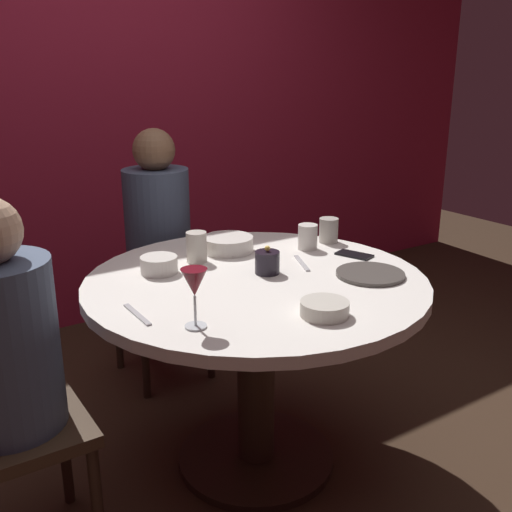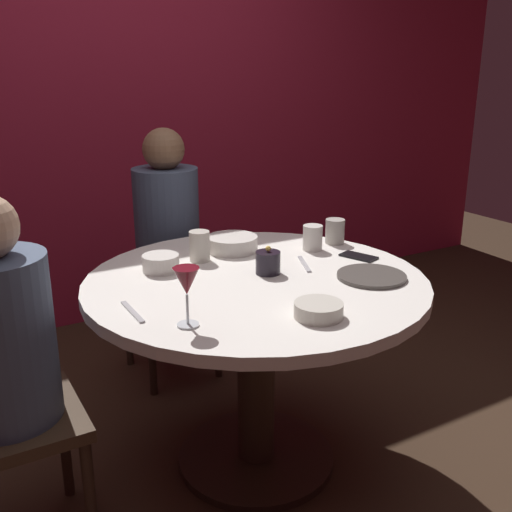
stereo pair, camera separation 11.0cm
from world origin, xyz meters
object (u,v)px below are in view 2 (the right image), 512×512
dining_table (256,324)px  bowl_small_white (161,263)px  candle_holder (268,262)px  bowl_serving_large (232,244)px  seated_diner_left (1,344)px  bowl_salad_center (319,310)px  cup_by_right_diner (313,238)px  wine_glass (187,284)px  seated_diner_back (167,229)px  cup_by_left_diner (335,231)px  dinner_plate (371,276)px  cell_phone (359,256)px  cup_near_candle (200,246)px

dining_table → bowl_small_white: 0.41m
candle_holder → bowl_serving_large: candle_holder is taller
seated_diner_left → bowl_salad_center: 0.92m
seated_diner_left → cup_by_right_diner: bearing=8.1°
candle_holder → wine_glass: (-0.43, -0.27, 0.09)m
dining_table → seated_diner_back: size_ratio=1.00×
dining_table → bowl_salad_center: 0.44m
bowl_small_white → candle_holder: bearing=-34.0°
seated_diner_left → cup_by_left_diner: 1.37m
seated_diner_back → cup_by_left_diner: 0.81m
seated_diner_back → dinner_plate: size_ratio=4.97×
bowl_small_white → dinner_plate: bearing=-35.8°
bowl_serving_large → cup_by_right_diner: cup_by_right_diner is taller
bowl_small_white → cup_by_left_diner: (0.76, -0.03, 0.02)m
bowl_salad_center → bowl_serving_large: bearing=82.9°
bowl_small_white → cup_by_right_diner: (0.63, -0.06, 0.02)m
seated_diner_left → cup_by_left_diner: seated_diner_left is taller
dining_table → bowl_small_white: (-0.26, 0.24, 0.21)m
bowl_serving_large → bowl_salad_center: 0.72m
seated_diner_back → cup_by_right_diner: size_ratio=11.86×
dining_table → seated_diner_back: bearing=90.0°
seated_diner_back → bowl_salad_center: 1.22m
bowl_salad_center → bowl_small_white: bearing=111.9°
cell_phone → cup_near_candle: cup_near_candle is taller
bowl_serving_large → cup_by_left_diner: cup_by_left_diner is taller
dinner_plate → cell_phone: size_ratio=1.74×
seated_diner_back → dinner_plate: (0.35, -1.04, 0.02)m
dining_table → seated_diner_left: 0.86m
dining_table → cup_near_candle: cup_near_candle is taller
candle_holder → bowl_salad_center: candle_holder is taller
candle_holder → bowl_small_white: candle_holder is taller
seated_diner_left → bowl_salad_center: seated_diner_left is taller
dinner_plate → bowl_serving_large: 0.60m
candle_holder → wine_glass: 0.52m
candle_holder → bowl_serving_large: size_ratio=0.51×
bowl_serving_large → cup_near_candle: (-0.17, -0.05, 0.03)m
dining_table → bowl_serving_large: 0.39m
dining_table → seated_diner_left: (-0.85, 0.00, 0.13)m
bowl_salad_center → cup_near_candle: size_ratio=1.26×
bowl_serving_large → cup_by_right_diner: bearing=-27.7°
seated_diner_left → candle_holder: 0.91m
seated_diner_left → bowl_serving_large: size_ratio=5.62×
candle_holder → bowl_small_white: bearing=146.0°
candle_holder → bowl_salad_center: size_ratio=0.70×
cup_near_candle → bowl_salad_center: bearing=-83.2°
cup_near_candle → cup_by_right_diner: cup_near_candle is taller
wine_glass → cup_by_left_diner: 0.99m
seated_diner_back → bowl_salad_center: seated_diner_back is taller
seated_diner_back → dinner_plate: seated_diner_back is taller
cup_by_right_diner → cell_phone: bearing=-60.5°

